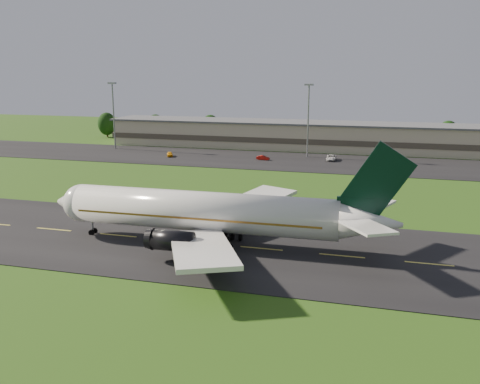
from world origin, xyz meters
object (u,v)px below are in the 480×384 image
(airliner, at_px, (209,213))
(service_vehicle_c, at_px, (331,158))
(light_mast_west, at_px, (113,108))
(service_vehicle_b, at_px, (263,158))
(terminal, at_px, (320,136))
(service_vehicle_a, at_px, (170,154))
(light_mast_centre, at_px, (308,112))

(airliner, distance_m, service_vehicle_c, 76.47)
(light_mast_west, relative_size, service_vehicle_c, 3.78)
(service_vehicle_b, bearing_deg, airliner, -165.21)
(terminal, relative_size, service_vehicle_a, 37.83)
(airliner, height_order, light_mast_west, light_mast_west)
(terminal, height_order, light_mast_west, light_mast_west)
(airliner, distance_m, light_mast_centre, 80.41)
(service_vehicle_a, distance_m, service_vehicle_b, 26.78)
(light_mast_west, xyz_separation_m, service_vehicle_a, (22.47, -9.79, -11.98))
(terminal, bearing_deg, service_vehicle_a, -146.29)
(light_mast_centre, bearing_deg, service_vehicle_c, -29.75)
(light_mast_west, height_order, service_vehicle_c, light_mast_west)
(light_mast_centre, relative_size, service_vehicle_a, 5.31)
(terminal, bearing_deg, light_mast_centre, -94.95)
(light_mast_centre, xyz_separation_m, service_vehicle_a, (-37.53, -9.79, -11.98))
(light_mast_centre, bearing_deg, airliner, -91.17)
(service_vehicle_c, bearing_deg, light_mast_centre, 147.94)
(terminal, distance_m, service_vehicle_b, 27.55)
(airliner, xyz_separation_m, service_vehicle_c, (8.84, 75.86, -3.81))
(service_vehicle_b, bearing_deg, light_mast_west, 87.93)
(airliner, relative_size, service_vehicle_b, 14.26)
(service_vehicle_a, bearing_deg, light_mast_west, 130.54)
(service_vehicle_b, bearing_deg, terminal, -18.97)
(terminal, xyz_separation_m, light_mast_west, (-61.40, -16.18, 8.75))
(light_mast_centre, relative_size, service_vehicle_b, 5.66)
(airliner, height_order, terminal, airliner)
(terminal, relative_size, light_mast_centre, 7.13)
(airliner, height_order, service_vehicle_c, airliner)
(light_mast_centre, relative_size, service_vehicle_c, 3.78)
(airliner, bearing_deg, service_vehicle_b, 96.19)
(terminal, xyz_separation_m, light_mast_centre, (-1.40, -16.18, 8.75))
(terminal, distance_m, light_mast_centre, 18.45)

